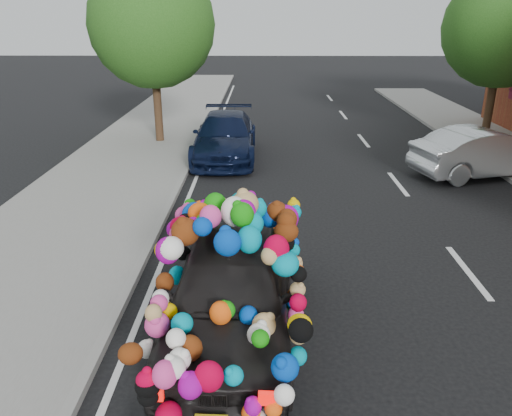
{
  "coord_description": "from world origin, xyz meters",
  "views": [
    {
      "loc": [
        -0.13,
        -8.03,
        4.35
      ],
      "look_at": [
        -0.24,
        0.69,
        0.95
      ],
      "focal_mm": 35.0,
      "sensor_mm": 36.0,
      "label": 1
    }
  ],
  "objects": [
    {
      "name": "sidewalk",
      "position": [
        -4.3,
        0.0,
        0.06
      ],
      "size": [
        4.0,
        60.0,
        0.12
      ],
      "primitive_type": "cube",
      "color": "gray",
      "rests_on": "ground"
    },
    {
      "name": "lane_markings",
      "position": [
        3.6,
        0.0,
        0.01
      ],
      "size": [
        6.0,
        50.0,
        0.01
      ],
      "primitive_type": null,
      "color": "silver",
      "rests_on": "ground"
    },
    {
      "name": "tree_far_b",
      "position": [
        8.0,
        10.0,
        3.89
      ],
      "size": [
        4.0,
        4.0,
        5.9
      ],
      "color": "#332114",
      "rests_on": "ground"
    },
    {
      "name": "navy_sedan",
      "position": [
        -1.32,
        7.67,
        0.69
      ],
      "size": [
        1.96,
        4.78,
        1.38
      ],
      "primitive_type": "imported",
      "rotation": [
        0.0,
        0.0,
        0.01
      ],
      "color": "black",
      "rests_on": "ground"
    },
    {
      "name": "silver_hatchback",
      "position": [
        6.2,
        5.78,
        0.69
      ],
      "size": [
        4.41,
        2.52,
        1.37
      ],
      "primitive_type": "imported",
      "rotation": [
        0.0,
        0.0,
        1.84
      ],
      "color": "silver",
      "rests_on": "ground"
    },
    {
      "name": "tree_near_sidewalk",
      "position": [
        -3.8,
        9.5,
        4.02
      ],
      "size": [
        4.2,
        4.2,
        6.13
      ],
      "color": "#332114",
      "rests_on": "ground"
    },
    {
      "name": "ground",
      "position": [
        0.0,
        0.0,
        0.0
      ],
      "size": [
        100.0,
        100.0,
        0.0
      ],
      "primitive_type": "plane",
      "color": "black",
      "rests_on": "ground"
    },
    {
      "name": "kerb",
      "position": [
        -2.35,
        0.0,
        0.07
      ],
      "size": [
        0.15,
        60.0,
        0.13
      ],
      "primitive_type": "cube",
      "color": "gray",
      "rests_on": "ground"
    },
    {
      "name": "plush_art_car",
      "position": [
        -0.56,
        -1.91,
        1.08
      ],
      "size": [
        2.25,
        4.57,
        2.11
      ],
      "rotation": [
        0.0,
        0.0,
        -0.04
      ],
      "color": "black",
      "rests_on": "ground"
    }
  ]
}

